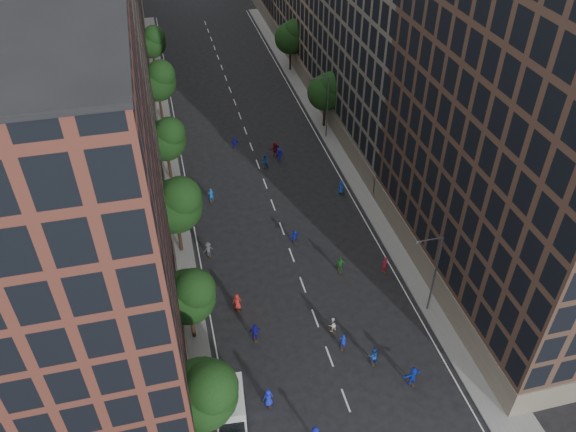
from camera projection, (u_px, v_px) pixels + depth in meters
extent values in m
plane|color=black|center=(259.00, 166.00, 72.50)|extent=(240.00, 240.00, 0.00)
cube|color=slate|center=(161.00, 148.00, 75.91)|extent=(4.00, 105.00, 0.15)
cube|color=slate|center=(330.00, 127.00, 80.41)|extent=(4.00, 105.00, 0.15)
cube|color=brown|center=(60.00, 248.00, 37.55)|extent=(14.00, 22.00, 30.00)
cube|color=#89725A|center=(72.00, 73.00, 54.57)|extent=(14.00, 26.00, 34.00)
cube|color=brown|center=(87.00, 23.00, 73.94)|extent=(14.00, 20.00, 28.00)
cube|color=#473126|center=(540.00, 115.00, 45.86)|extent=(14.00, 30.00, 36.00)
cube|color=#665F54|center=(399.00, 16.00, 68.86)|extent=(14.00, 28.00, 33.00)
cylinder|color=black|center=(207.00, 422.00, 41.77)|extent=(0.36, 0.36, 3.96)
sphere|color=black|center=(202.00, 394.00, 39.54)|extent=(5.20, 5.20, 5.20)
sphere|color=black|center=(211.00, 387.00, 38.45)|extent=(3.90, 3.90, 3.90)
cylinder|color=black|center=(192.00, 323.00, 49.46)|extent=(0.36, 0.36, 3.70)
sphere|color=black|center=(188.00, 297.00, 47.38)|extent=(4.80, 4.80, 4.80)
sphere|color=black|center=(194.00, 289.00, 46.38)|extent=(3.60, 3.60, 3.60)
cylinder|color=black|center=(179.00, 235.00, 58.43)|extent=(0.36, 0.36, 4.22)
sphere|color=black|center=(175.00, 206.00, 56.05)|extent=(5.60, 5.60, 5.60)
sphere|color=black|center=(181.00, 197.00, 54.88)|extent=(4.20, 4.20, 4.20)
cylinder|color=black|center=(169.00, 165.00, 69.20)|extent=(0.36, 0.36, 3.87)
sphere|color=black|center=(165.00, 140.00, 67.01)|extent=(5.00, 5.00, 5.00)
sphere|color=black|center=(170.00, 133.00, 65.97)|extent=(3.75, 3.75, 3.75)
cylinder|color=black|center=(161.00, 106.00, 81.32)|extent=(0.36, 0.36, 4.05)
sphere|color=black|center=(157.00, 82.00, 79.03)|extent=(5.40, 5.40, 5.40)
sphere|color=black|center=(161.00, 74.00, 77.91)|extent=(4.05, 4.05, 4.05)
cylinder|color=black|center=(154.00, 63.00, 93.58)|extent=(0.36, 0.36, 3.78)
sphere|color=black|center=(151.00, 43.00, 91.44)|extent=(4.80, 4.80, 4.80)
sphere|color=black|center=(154.00, 37.00, 90.44)|extent=(3.60, 3.60, 3.60)
cylinder|color=black|center=(324.00, 115.00, 79.53)|extent=(0.36, 0.36, 3.74)
sphere|color=black|center=(325.00, 93.00, 77.41)|extent=(5.00, 5.00, 5.00)
sphere|color=black|center=(331.00, 85.00, 76.37)|extent=(3.75, 3.75, 3.75)
cylinder|color=black|center=(290.00, 59.00, 94.68)|extent=(0.36, 0.36, 3.96)
sphere|color=black|center=(290.00, 38.00, 92.44)|extent=(5.20, 5.20, 5.20)
sphere|color=black|center=(295.00, 31.00, 91.36)|extent=(3.90, 3.90, 3.90)
cylinder|color=#595B60|center=(435.00, 275.00, 50.38)|extent=(0.18, 0.18, 9.00)
cylinder|color=#595B60|center=(430.00, 240.00, 47.36)|extent=(2.40, 0.12, 0.12)
cube|color=#595B60|center=(418.00, 242.00, 47.19)|extent=(0.50, 0.22, 0.15)
cylinder|color=#595B60|center=(327.00, 108.00, 75.50)|extent=(0.18, 0.18, 9.00)
cylinder|color=#595B60|center=(320.00, 78.00, 72.48)|extent=(2.40, 0.12, 0.12)
cube|color=#595B60|center=(312.00, 79.00, 72.30)|extent=(0.50, 0.22, 0.15)
cube|color=silver|center=(230.00, 403.00, 43.52)|extent=(2.59, 4.04, 2.35)
cube|color=black|center=(232.00, 429.00, 41.53)|extent=(2.04, 1.56, 0.11)
cylinder|color=black|center=(216.00, 397.00, 45.26)|extent=(0.34, 0.83, 0.81)
cylinder|color=black|center=(243.00, 394.00, 45.51)|extent=(0.34, 0.83, 0.81)
imported|color=#1722BD|center=(268.00, 398.00, 44.63)|extent=(0.96, 0.71, 1.80)
imported|color=#1426A3|center=(343.00, 342.00, 49.11)|extent=(0.73, 0.62, 1.71)
imported|color=#1540AB|center=(373.00, 356.00, 47.85)|extent=(0.92, 0.75, 1.78)
imported|color=#191191|center=(255.00, 332.00, 49.76)|extent=(1.15, 0.50, 1.94)
imported|color=#1732BC|center=(413.00, 376.00, 46.18)|extent=(1.82, 0.84, 1.89)
imported|color=#AB231C|center=(237.00, 302.00, 52.68)|extent=(0.93, 0.65, 1.82)
imported|color=#A71B30|center=(385.00, 265.00, 56.62)|extent=(0.72, 0.50, 1.89)
imported|color=silver|center=(332.00, 325.00, 50.63)|extent=(0.97, 0.88, 1.62)
imported|color=#45454B|center=(208.00, 250.00, 58.58)|extent=(1.24, 0.94, 1.71)
imported|color=#216F23|center=(340.00, 264.00, 56.76)|extent=(1.07, 0.53, 1.77)
imported|color=#1626B6|center=(294.00, 237.00, 60.35)|extent=(1.47, 0.70, 1.52)
imported|color=#143EA7|center=(341.00, 188.00, 67.36)|extent=(0.93, 0.73, 1.66)
imported|color=blue|center=(211.00, 195.00, 65.97)|extent=(0.69, 0.47, 1.82)
imported|color=blue|center=(265.00, 162.00, 71.63)|extent=(1.10, 0.97, 1.88)
imported|color=#13149F|center=(279.00, 155.00, 72.95)|extent=(1.31, 0.90, 1.87)
imported|color=#121399|center=(235.00, 144.00, 75.24)|extent=(1.09, 0.61, 1.76)
imported|color=maroon|center=(275.00, 149.00, 73.97)|extent=(1.88, 1.15, 1.93)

